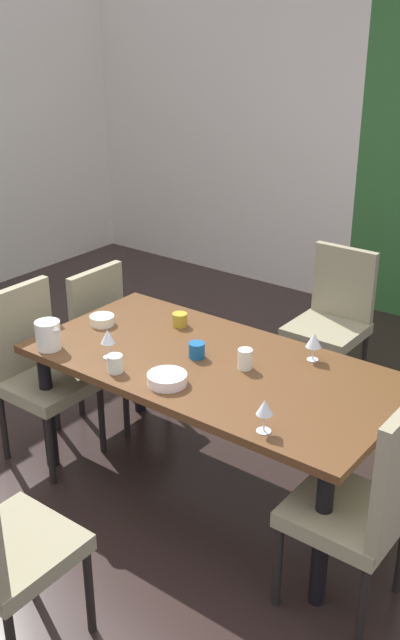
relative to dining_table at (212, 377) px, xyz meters
The scene contains 17 objects.
ground_plane 0.78m from the dining_table, 148.29° to the right, with size 6.22×6.15×0.02m, color black.
back_panel_interior 3.54m from the dining_table, 125.83° to the left, with size 2.85×0.10×2.72m, color silver.
dining_table is the anchor object (origin of this frame).
chair_left_far 1.01m from the dining_table, 163.12° to the left, with size 0.44×0.44×0.90m.
chair_right_near 1.02m from the dining_table, 16.69° to the right, with size 0.44×0.44×1.02m.
chair_head_far 1.33m from the dining_table, 90.78° to the left, with size 0.44×0.45×0.95m.
chair_left_near 1.02m from the dining_table, 163.24° to the right, with size 0.44×0.44×0.97m.
wine_glass_rear 0.67m from the dining_table, 34.84° to the right, with size 0.07×0.07×0.15m.
wine_glass_west 0.53m from the dining_table, 40.37° to the left, with size 0.08×0.08×0.15m.
wine_glass_north 0.55m from the dining_table, 148.69° to the right, with size 0.07×0.07×0.15m.
serving_bowl_left 0.76m from the dining_table, behind, with size 0.13×0.13×0.05m, color white.
serving_bowl_south 0.32m from the dining_table, 97.35° to the right, with size 0.19×0.19×0.05m, color white.
cup_east 0.15m from the dining_table, behind, with size 0.08×0.08×0.08m, color #155493.
cup_near_shelf 0.48m from the dining_table, 148.50° to the left, with size 0.08×0.08×0.07m, color #B19325.
cup_right 0.49m from the dining_table, 131.03° to the right, with size 0.08×0.08×0.09m, color silver.
cup_near_window 0.21m from the dining_table, 15.52° to the left, with size 0.07×0.07×0.10m, color white.
pitcher_center 0.86m from the dining_table, 153.60° to the right, with size 0.14×0.13×0.15m.
Camera 1 is at (2.17, -2.29, 2.33)m, focal length 40.00 mm.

